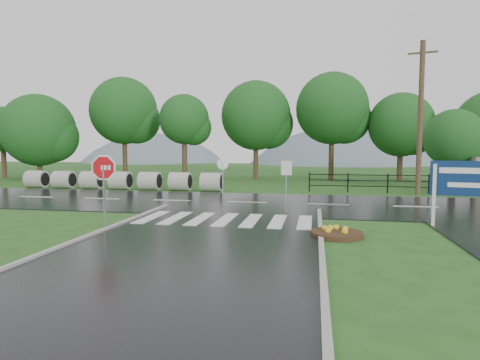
# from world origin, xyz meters

# --- Properties ---
(ground) EXTENTS (120.00, 120.00, 0.00)m
(ground) POSITION_xyz_m (0.00, 0.00, 0.00)
(ground) COLOR #24541C
(ground) RESTS_ON ground
(main_road) EXTENTS (90.00, 8.00, 0.04)m
(main_road) POSITION_xyz_m (0.00, 10.00, 0.00)
(main_road) COLOR black
(main_road) RESTS_ON ground
(walkway) EXTENTS (2.20, 11.00, 0.04)m
(walkway) POSITION_xyz_m (8.50, 4.00, 0.00)
(walkway) COLOR black
(walkway) RESTS_ON ground
(crosswalk) EXTENTS (6.50, 2.80, 0.02)m
(crosswalk) POSITION_xyz_m (0.00, 5.00, 0.06)
(crosswalk) COLOR silver
(crosswalk) RESTS_ON ground
(curb_right) EXTENTS (0.15, 24.00, 0.12)m
(curb_right) POSITION_xyz_m (3.55, -4.00, 0.00)
(curb_right) COLOR #A3A39B
(curb_right) RESTS_ON ground
(fence_west) EXTENTS (9.58, 0.08, 1.20)m
(fence_west) POSITION_xyz_m (7.75, 16.00, 0.72)
(fence_west) COLOR black
(fence_west) RESTS_ON ground
(hills) EXTENTS (102.00, 48.00, 48.00)m
(hills) POSITION_xyz_m (3.49, 65.00, -15.54)
(hills) COLOR slate
(hills) RESTS_ON ground
(treeline) EXTENTS (83.20, 5.20, 10.00)m
(treeline) POSITION_xyz_m (1.00, 24.00, 0.00)
(treeline) COLOR #174B1B
(treeline) RESTS_ON ground
(culvert_pipes) EXTENTS (13.90, 1.20, 1.20)m
(culvert_pipes) POSITION_xyz_m (-9.47, 15.00, 0.60)
(culvert_pipes) COLOR #9E9B93
(culvert_pipes) RESTS_ON ground
(stop_sign) EXTENTS (1.21, 0.12, 2.72)m
(stop_sign) POSITION_xyz_m (-3.84, 2.91, 1.89)
(stop_sign) COLOR #939399
(stop_sign) RESTS_ON ground
(estate_billboard) EXTENTS (2.64, 0.59, 2.34)m
(estate_billboard) POSITION_xyz_m (8.70, 5.23, 1.61)
(estate_billboard) COLOR silver
(estate_billboard) RESTS_ON ground
(flower_bed) EXTENTS (1.63, 1.63, 0.33)m
(flower_bed) POSITION_xyz_m (4.05, 3.02, 0.12)
(flower_bed) COLOR #332111
(flower_bed) RESTS_ON ground
(reg_sign_small) EXTENTS (0.47, 0.19, 2.24)m
(reg_sign_small) POSITION_xyz_m (2.14, 7.36, 1.58)
(reg_sign_small) COLOR #939399
(reg_sign_small) RESTS_ON ground
(reg_sign_round) EXTENTS (0.52, 0.16, 2.30)m
(reg_sign_round) POSITION_xyz_m (-0.96, 8.67, 1.45)
(reg_sign_round) COLOR #939399
(reg_sign_round) RESTS_ON ground
(utility_pole_east) EXTENTS (1.57, 0.49, 8.99)m
(utility_pole_east) POSITION_xyz_m (9.38, 15.50, 4.57)
(utility_pole_east) COLOR #473523
(utility_pole_east) RESTS_ON ground
(entrance_tree_left) EXTENTS (3.62, 3.62, 5.21)m
(entrance_tree_left) POSITION_xyz_m (11.88, 17.50, 3.37)
(entrance_tree_left) COLOR #3D2B1C
(entrance_tree_left) RESTS_ON ground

